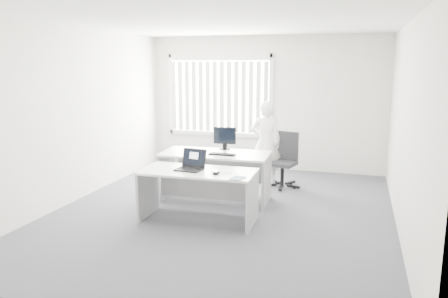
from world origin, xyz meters
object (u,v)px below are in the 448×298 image
(desk_far, at_px, (215,166))
(person, at_px, (266,143))
(desk_near, at_px, (198,185))
(monitor, at_px, (225,138))
(laptop, at_px, (189,160))
(office_chair, at_px, (283,170))

(desk_far, height_order, person, person)
(desk_near, xyz_separation_m, monitor, (-0.00, 1.30, 0.46))
(person, distance_m, laptop, 2.36)
(person, bearing_deg, laptop, 69.62)
(desk_near, bearing_deg, office_chair, 66.10)
(laptop, bearing_deg, desk_far, 93.49)
(desk_far, relative_size, monitor, 4.67)
(office_chair, bearing_deg, desk_near, -97.56)
(desk_far, xyz_separation_m, person, (0.58, 1.26, 0.20))
(desk_near, xyz_separation_m, laptop, (-0.13, -0.03, 0.35))
(office_chair, bearing_deg, monitor, -121.70)
(office_chair, distance_m, person, 0.60)
(desk_near, bearing_deg, person, 75.50)
(desk_far, xyz_separation_m, laptop, (-0.06, -1.01, 0.31))
(desk_near, relative_size, office_chair, 1.64)
(desk_far, height_order, monitor, monitor)
(person, bearing_deg, desk_near, 72.44)
(office_chair, distance_m, laptop, 2.44)
(desk_near, xyz_separation_m, office_chair, (0.87, 2.13, -0.22))
(desk_near, xyz_separation_m, person, (0.51, 2.24, 0.25))
(desk_far, relative_size, office_chair, 1.79)
(office_chair, xyz_separation_m, laptop, (-1.00, -2.16, 0.57))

